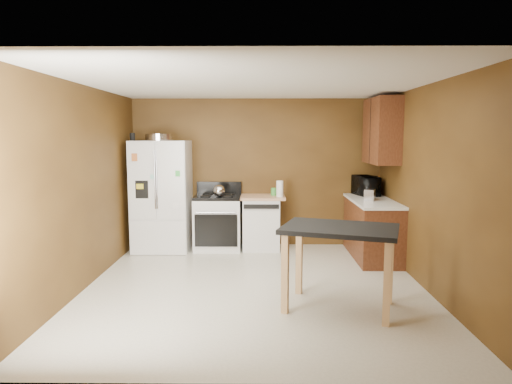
{
  "coord_description": "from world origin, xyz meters",
  "views": [
    {
      "loc": [
        0.08,
        -5.52,
        1.88
      ],
      "look_at": [
        0.0,
        0.85,
        1.09
      ],
      "focal_mm": 32.0,
      "sensor_mm": 36.0,
      "label": 1
    }
  ],
  "objects_px": {
    "toaster": "(370,195)",
    "microwave": "(366,186)",
    "pen_cup": "(132,137)",
    "green_canister": "(274,192)",
    "refrigerator": "(162,196)",
    "dishwasher": "(261,222)",
    "roasting_pan": "(159,137)",
    "paper_towel": "(280,189)",
    "gas_range": "(218,222)",
    "island": "(340,240)",
    "kettle": "(219,191)"
  },
  "relations": [
    {
      "from": "microwave",
      "to": "refrigerator",
      "type": "relative_size",
      "value": 0.29
    },
    {
      "from": "green_canister",
      "to": "dishwasher",
      "type": "distance_m",
      "value": 0.55
    },
    {
      "from": "roasting_pan",
      "to": "pen_cup",
      "type": "distance_m",
      "value": 0.42
    },
    {
      "from": "dishwasher",
      "to": "island",
      "type": "distance_m",
      "value": 2.79
    },
    {
      "from": "kettle",
      "to": "roasting_pan",
      "type": "bearing_deg",
      "value": 172.13
    },
    {
      "from": "refrigerator",
      "to": "gas_range",
      "type": "distance_m",
      "value": 1.01
    },
    {
      "from": "roasting_pan",
      "to": "green_canister",
      "type": "xyz_separation_m",
      "value": [
        1.88,
        0.14,
        -0.9
      ]
    },
    {
      "from": "green_canister",
      "to": "dishwasher",
      "type": "height_order",
      "value": "green_canister"
    },
    {
      "from": "toaster",
      "to": "pen_cup",
      "type": "bearing_deg",
      "value": -164.4
    },
    {
      "from": "kettle",
      "to": "island",
      "type": "distance_m",
      "value": 2.9
    },
    {
      "from": "toaster",
      "to": "refrigerator",
      "type": "height_order",
      "value": "refrigerator"
    },
    {
      "from": "green_canister",
      "to": "microwave",
      "type": "bearing_deg",
      "value": -1.84
    },
    {
      "from": "gas_range",
      "to": "island",
      "type": "height_order",
      "value": "gas_range"
    },
    {
      "from": "pen_cup",
      "to": "microwave",
      "type": "xyz_separation_m",
      "value": [
        3.79,
        0.21,
        -0.82
      ]
    },
    {
      "from": "pen_cup",
      "to": "gas_range",
      "type": "relative_size",
      "value": 0.11
    },
    {
      "from": "refrigerator",
      "to": "gas_range",
      "type": "relative_size",
      "value": 1.64
    },
    {
      "from": "refrigerator",
      "to": "island",
      "type": "xyz_separation_m",
      "value": [
        2.48,
        -2.56,
        -0.13
      ]
    },
    {
      "from": "toaster",
      "to": "microwave",
      "type": "relative_size",
      "value": 0.44
    },
    {
      "from": "paper_towel",
      "to": "microwave",
      "type": "xyz_separation_m",
      "value": [
        1.43,
        0.14,
        0.02
      ]
    },
    {
      "from": "green_canister",
      "to": "gas_range",
      "type": "xyz_separation_m",
      "value": [
        -0.94,
        -0.11,
        -0.49
      ]
    },
    {
      "from": "gas_range",
      "to": "paper_towel",
      "type": "bearing_deg",
      "value": -4.63
    },
    {
      "from": "roasting_pan",
      "to": "kettle",
      "type": "height_order",
      "value": "roasting_pan"
    },
    {
      "from": "dishwasher",
      "to": "toaster",
      "type": "bearing_deg",
      "value": -18.3
    },
    {
      "from": "island",
      "to": "roasting_pan",
      "type": "bearing_deg",
      "value": 134.02
    },
    {
      "from": "paper_towel",
      "to": "toaster",
      "type": "height_order",
      "value": "paper_towel"
    },
    {
      "from": "green_canister",
      "to": "refrigerator",
      "type": "height_order",
      "value": "refrigerator"
    },
    {
      "from": "paper_towel",
      "to": "refrigerator",
      "type": "height_order",
      "value": "refrigerator"
    },
    {
      "from": "toaster",
      "to": "gas_range",
      "type": "distance_m",
      "value": 2.49
    },
    {
      "from": "gas_range",
      "to": "refrigerator",
      "type": "bearing_deg",
      "value": -176.19
    },
    {
      "from": "roasting_pan",
      "to": "gas_range",
      "type": "bearing_deg",
      "value": 1.66
    },
    {
      "from": "roasting_pan",
      "to": "microwave",
      "type": "xyz_separation_m",
      "value": [
        3.39,
        0.09,
        -0.81
      ]
    },
    {
      "from": "pen_cup",
      "to": "green_canister",
      "type": "xyz_separation_m",
      "value": [
        2.28,
        0.25,
        -0.91
      ]
    },
    {
      "from": "dishwasher",
      "to": "roasting_pan",
      "type": "bearing_deg",
      "value": -178.22
    },
    {
      "from": "roasting_pan",
      "to": "kettle",
      "type": "distance_m",
      "value": 1.31
    },
    {
      "from": "kettle",
      "to": "refrigerator",
      "type": "height_order",
      "value": "refrigerator"
    },
    {
      "from": "green_canister",
      "to": "microwave",
      "type": "xyz_separation_m",
      "value": [
        1.51,
        -0.05,
        0.09
      ]
    },
    {
      "from": "roasting_pan",
      "to": "pen_cup",
      "type": "bearing_deg",
      "value": -163.77
    },
    {
      "from": "pen_cup",
      "to": "gas_range",
      "type": "distance_m",
      "value": 1.94
    },
    {
      "from": "toaster",
      "to": "microwave",
      "type": "bearing_deg",
      "value": 104.57
    },
    {
      "from": "pen_cup",
      "to": "gas_range",
      "type": "xyz_separation_m",
      "value": [
        1.34,
        0.14,
        -1.4
      ]
    },
    {
      "from": "roasting_pan",
      "to": "island",
      "type": "height_order",
      "value": "roasting_pan"
    },
    {
      "from": "refrigerator",
      "to": "paper_towel",
      "type": "bearing_deg",
      "value": -0.65
    },
    {
      "from": "toaster",
      "to": "gas_range",
      "type": "height_order",
      "value": "gas_range"
    },
    {
      "from": "green_canister",
      "to": "island",
      "type": "xyz_separation_m",
      "value": [
        0.63,
        -2.73,
        -0.18
      ]
    },
    {
      "from": "toaster",
      "to": "microwave",
      "type": "distance_m",
      "value": 0.59
    },
    {
      "from": "paper_towel",
      "to": "island",
      "type": "xyz_separation_m",
      "value": [
        0.55,
        -2.54,
        -0.25
      ]
    },
    {
      "from": "pen_cup",
      "to": "island",
      "type": "height_order",
      "value": "pen_cup"
    },
    {
      "from": "roasting_pan",
      "to": "gas_range",
      "type": "xyz_separation_m",
      "value": [
        0.94,
        0.03,
        -1.39
      ]
    },
    {
      "from": "roasting_pan",
      "to": "toaster",
      "type": "relative_size",
      "value": 1.89
    },
    {
      "from": "roasting_pan",
      "to": "toaster",
      "type": "height_order",
      "value": "roasting_pan"
    }
  ]
}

